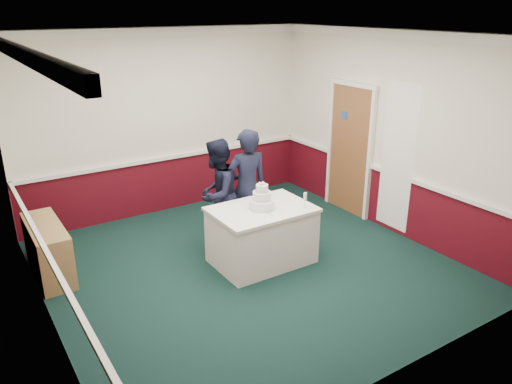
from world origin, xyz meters
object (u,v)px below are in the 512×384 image
sideboard (48,250)px  cake_table (262,235)px  person_man (217,194)px  cake_knife (268,213)px  wedding_cake (262,200)px  person_woman (247,188)px  champagne_flute (305,197)px

sideboard → cake_table: 2.78m
person_man → cake_knife: bearing=66.0°
sideboard → cake_table: cake_table is taller
sideboard → cake_knife: cake_knife is taller
wedding_cake → person_woman: 0.62m
cake_table → cake_knife: cake_knife is taller
cake_table → cake_knife: (-0.03, -0.20, 0.39)m
cake_table → cake_knife: size_ratio=6.00×
champagne_flute → person_woman: 0.96m
sideboard → person_man: bearing=-10.5°
person_man → cake_table: bearing=71.1°
person_man → wedding_cake: bearing=71.1°
person_man → sideboard: bearing=-46.8°
sideboard → cake_table: size_ratio=0.91×
cake_table → wedding_cake: bearing=90.0°
sideboard → cake_knife: size_ratio=5.45×
cake_table → champagne_flute: bearing=-29.2°
cake_table → wedding_cake: size_ratio=3.63×
wedding_cake → person_man: 0.83m
person_woman → cake_table: bearing=84.4°
cake_knife → person_man: 1.00m
cake_knife → champagne_flute: size_ratio=1.07×
sideboard → person_man: person_man is taller
person_woman → cake_knife: bearing=85.5°
cake_knife → person_man: (-0.21, 0.98, 0.00)m
sideboard → person_woman: person_woman is taller
wedding_cake → champagne_flute: (0.50, -0.28, 0.03)m
wedding_cake → champagne_flute: size_ratio=1.78×
cake_table → person_man: (-0.24, 0.78, 0.39)m
wedding_cake → cake_knife: 0.23m
cake_knife → person_man: person_man is taller
cake_table → person_woman: person_woman is taller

